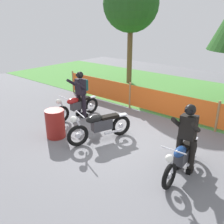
# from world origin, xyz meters

# --- Properties ---
(ground) EXTENTS (24.00, 24.00, 0.02)m
(ground) POSITION_xyz_m (0.00, 0.00, -0.01)
(ground) COLOR slate
(grass_verge) EXTENTS (24.00, 6.53, 0.01)m
(grass_verge) POSITION_xyz_m (0.00, 5.68, 0.01)
(grass_verge) COLOR #4C8C3D
(grass_verge) RESTS_ON ground
(barrier_fence) EXTENTS (10.45, 0.08, 1.05)m
(barrier_fence) POSITION_xyz_m (0.00, 2.41, 0.54)
(barrier_fence) COLOR #997547
(barrier_fence) RESTS_ON ground
(tree_leftmost) EXTENTS (2.86, 2.86, 5.55)m
(tree_leftmost) POSITION_xyz_m (-4.20, 5.67, 4.09)
(tree_leftmost) COLOR brown
(tree_leftmost) RESTS_ON ground
(motorcycle_lead) EXTENTS (0.93, 1.98, 0.98)m
(motorcycle_lead) POSITION_xyz_m (-0.70, -0.47, 0.48)
(motorcycle_lead) COLOR black
(motorcycle_lead) RESTS_ON ground
(motorcycle_trailing) EXTENTS (0.56, 1.91, 0.90)m
(motorcycle_trailing) POSITION_xyz_m (1.90, -0.47, 0.44)
(motorcycle_trailing) COLOR black
(motorcycle_trailing) RESTS_ON ground
(motorcycle_third) EXTENTS (0.57, 1.95, 0.92)m
(motorcycle_third) POSITION_xyz_m (-2.56, 0.30, 0.45)
(motorcycle_third) COLOR black
(motorcycle_third) RESTS_ON ground
(rider_trailing) EXTENTS (0.57, 0.69, 1.69)m
(rider_trailing) POSITION_xyz_m (1.88, -0.26, 0.95)
(rider_trailing) COLOR black
(rider_trailing) RESTS_ON ground
(rider_third) EXTENTS (0.59, 0.71, 1.69)m
(rider_third) POSITION_xyz_m (-2.54, 0.51, 0.95)
(rider_third) COLOR black
(rider_third) RESTS_ON ground
(oil_drum) EXTENTS (0.58, 0.58, 0.88)m
(oil_drum) POSITION_xyz_m (-1.90, -1.17, 0.44)
(oil_drum) COLOR maroon
(oil_drum) RESTS_ON ground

